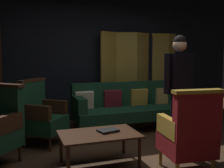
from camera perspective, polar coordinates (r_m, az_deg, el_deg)
ground_plane at (r=3.90m, az=4.01°, el=-15.28°), size 10.00×10.00×0.00m
back_wall at (r=5.96m, az=-5.27°, el=5.99°), size 7.20×0.10×2.80m
folding_screen at (r=6.30m, az=6.47°, el=2.22°), size 2.14×0.38×1.90m
velvet_couch at (r=5.28m, az=3.30°, el=-4.36°), size 2.12×0.78×0.88m
coffee_table at (r=3.59m, az=-2.73°, el=-10.92°), size 1.00×0.64×0.42m
armchair_gilt_accent at (r=3.44m, az=15.81°, el=-9.89°), size 0.63×0.63×1.04m
armchair_wing_right at (r=4.48m, az=-14.55°, el=-6.06°), size 0.81×0.81×1.04m
standing_figure at (r=4.10m, az=13.73°, el=0.39°), size 0.57×0.32×1.70m
book_black_cloth at (r=3.63m, az=-0.82°, el=-9.67°), size 0.29×0.23×0.03m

